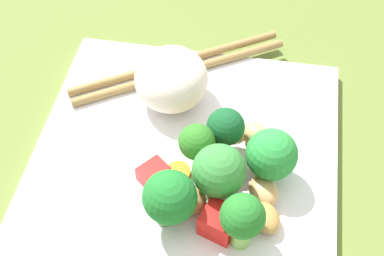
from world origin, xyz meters
The scene contains 20 objects.
ground_plane centered at (0.00, 0.00, -1.00)cm, with size 110.00×110.00×2.00cm, color olive.
square_plate centered at (0.00, 0.00, 0.68)cm, with size 28.23×28.23×1.36cm, color white.
rice_mound centered at (-6.51, -2.91, 4.22)cm, with size 7.26×7.61×5.72cm, color white.
broccoli_floret_0 centered at (3.85, 3.88, 4.97)cm, with size 4.63×4.63×6.16cm.
broccoli_floret_1 centered at (-1.41, 3.45, 4.42)cm, with size 3.51×3.51×5.06cm.
broccoli_floret_2 centered at (7.22, 0.51, 4.84)cm, with size 4.54×4.54×5.94cm.
broccoli_floret_3 centered at (7.61, 6.57, 4.63)cm, with size 3.72×3.72×5.47cm.
broccoli_floret_4 centered at (0.74, 7.93, 4.51)cm, with size 4.60×4.60×5.57cm.
broccoli_floret_5 centered at (0.94, 1.37, 4.50)cm, with size 3.31×3.31×5.06cm.
carrot_slice_0 centered at (-3.50, 3.75, 1.60)cm, with size 2.46×2.46×0.47cm, color orange.
carrot_slice_1 centered at (2.49, 0.39, 1.71)cm, with size 2.22×2.22×0.70cm, color orange.
carrot_slice_2 centered at (-2.03, 0.99, 1.63)cm, with size 2.12×2.12×0.54cm, color orange.
pepper_chunk_0 centered at (1.32, 4.03, 2.52)cm, with size 2.27×1.66×2.31cm, color red.
pepper_chunk_1 centered at (7.10, 4.66, 2.55)cm, with size 2.68×2.85×2.37cm, color red.
pepper_chunk_2 centered at (3.36, -2.10, 2.15)cm, with size 2.54×2.00×1.57cm, color red.
chicken_piece_0 centered at (-2.80, 6.17, 2.49)cm, with size 2.96×2.34×2.26cm, color tan.
chicken_piece_1 centered at (5.67, 8.42, 2.22)cm, with size 3.10×2.23×1.72cm, color #B88B48.
chicken_piece_2 centered at (3.13, 7.81, 2.32)cm, with size 3.19×2.44×1.91cm, color tan.
chicken_piece_3 centered at (5.51, 1.72, 2.44)cm, with size 3.04×2.70×2.14cm, color tan.
chopstick_pair centered at (-10.72, -3.27, 1.80)cm, with size 15.68×20.69×0.88cm.
Camera 1 is at (30.95, 7.88, 43.53)cm, focal length 52.78 mm.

